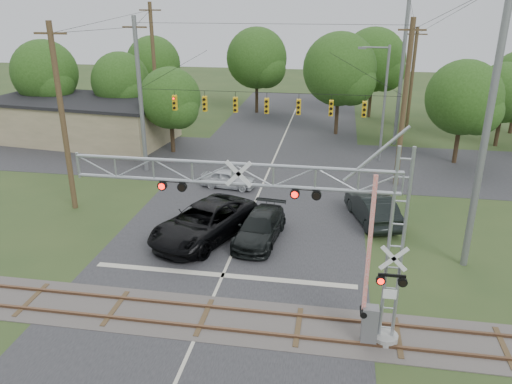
% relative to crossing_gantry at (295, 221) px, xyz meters
% --- Properties ---
extents(ground, '(160.00, 160.00, 0.00)m').
position_rel_crossing_gantry_xyz_m(ground, '(-3.76, -1.63, -5.01)').
color(ground, '#2D421E').
rests_on(ground, ground).
extents(road_main, '(14.00, 90.00, 0.02)m').
position_rel_crossing_gantry_xyz_m(road_main, '(-3.76, 8.37, -5.00)').
color(road_main, '#272729').
rests_on(road_main, ground).
extents(road_cross, '(90.00, 12.00, 0.02)m').
position_rel_crossing_gantry_xyz_m(road_cross, '(-3.76, 22.37, -5.00)').
color(road_cross, '#272729').
rests_on(road_cross, ground).
extents(railroad_track, '(90.00, 3.20, 0.17)m').
position_rel_crossing_gantry_xyz_m(railroad_track, '(-3.76, 0.37, -4.98)').
color(railroad_track, '#504946').
rests_on(railroad_track, ground).
extents(crossing_gantry, '(12.70, 1.03, 8.03)m').
position_rel_crossing_gantry_xyz_m(crossing_gantry, '(0.00, 0.00, 0.00)').
color(crossing_gantry, gray).
rests_on(crossing_gantry, ground).
extents(traffic_signal_span, '(19.34, 0.36, 11.50)m').
position_rel_crossing_gantry_xyz_m(traffic_signal_span, '(-2.88, 18.37, 0.68)').
color(traffic_signal_span, gray).
rests_on(traffic_signal_span, ground).
extents(pickup_black, '(5.76, 7.84, 1.98)m').
position_rel_crossing_gantry_xyz_m(pickup_black, '(-5.68, 7.68, -4.02)').
color(pickup_black, black).
rests_on(pickup_black, ground).
extents(car_dark, '(2.71, 5.49, 1.53)m').
position_rel_crossing_gantry_xyz_m(car_dark, '(-2.59, 7.95, -4.24)').
color(car_dark, black).
rests_on(car_dark, ground).
extents(sedan_silver, '(4.04, 2.03, 1.32)m').
position_rel_crossing_gantry_xyz_m(sedan_silver, '(-6.11, 15.75, -4.35)').
color(sedan_silver, '#BABEC3').
rests_on(sedan_silver, ground).
extents(suv_dark, '(3.35, 5.64, 1.76)m').
position_rel_crossing_gantry_xyz_m(suv_dark, '(3.70, 11.57, -4.13)').
color(suv_dark, black).
rests_on(suv_dark, ground).
extents(commercial_building, '(17.61, 10.45, 3.90)m').
position_rel_crossing_gantry_xyz_m(commercial_building, '(-22.35, 25.94, -3.05)').
color(commercial_building, '#877C5A').
rests_on(commercial_building, ground).
extents(streetlight, '(2.47, 0.26, 9.27)m').
position_rel_crossing_gantry_xyz_m(streetlight, '(4.72, 23.92, 0.18)').
color(streetlight, gray).
rests_on(streetlight, ground).
extents(utility_poles, '(25.92, 29.03, 14.08)m').
position_rel_crossing_gantry_xyz_m(utility_poles, '(-1.28, 21.35, 1.31)').
color(utility_poles, '#453120').
rests_on(utility_poles, ground).
extents(treeline, '(51.61, 22.89, 9.77)m').
position_rel_crossing_gantry_xyz_m(treeline, '(-4.07, 33.40, 0.69)').
color(treeline, '#342617').
rests_on(treeline, ground).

